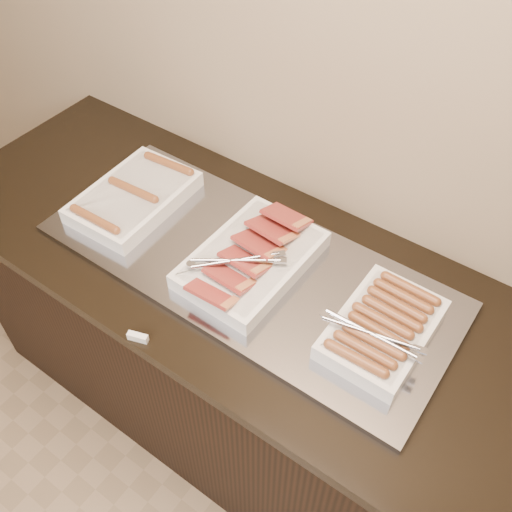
% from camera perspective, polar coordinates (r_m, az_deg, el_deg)
% --- Properties ---
extents(counter, '(2.06, 0.76, 0.90)m').
position_cam_1_polar(counter, '(1.99, -0.93, -9.63)').
color(counter, black).
rests_on(counter, ground).
extents(warming_tray, '(1.20, 0.50, 0.02)m').
position_cam_1_polar(warming_tray, '(1.62, -1.00, -0.91)').
color(warming_tray, '#9396A1').
rests_on(warming_tray, counter).
extents(dish_left, '(0.27, 0.39, 0.07)m').
position_cam_1_polar(dish_left, '(1.81, -12.09, 5.81)').
color(dish_left, silver).
rests_on(dish_left, warming_tray).
extents(dish_center, '(0.28, 0.42, 0.09)m').
position_cam_1_polar(dish_center, '(1.58, -0.51, -0.30)').
color(dish_center, silver).
rests_on(dish_center, warming_tray).
extents(dish_right, '(0.27, 0.33, 0.08)m').
position_cam_1_polar(dish_right, '(1.46, 12.48, -7.06)').
color(dish_right, silver).
rests_on(dish_right, warming_tray).
extents(label_holder, '(0.06, 0.03, 0.02)m').
position_cam_1_polar(label_holder, '(1.50, -11.74, -7.95)').
color(label_holder, silver).
rests_on(label_holder, counter).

